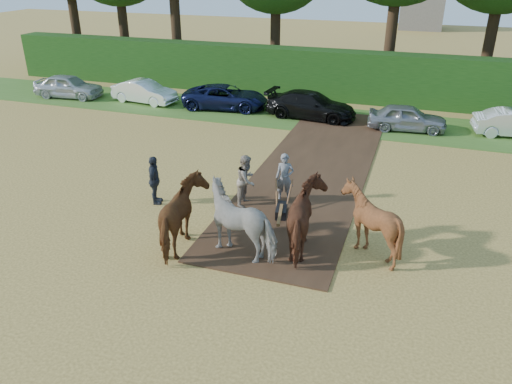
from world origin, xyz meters
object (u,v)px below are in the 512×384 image
object	(u,v)px
plough_team	(277,218)
parked_cars	(320,107)
spectator_far	(154,180)
spectator_near	(247,180)

from	to	relation	value
plough_team	parked_cars	size ratio (longest dim) A/B	0.20
spectator_far	plough_team	size ratio (longest dim) A/B	0.25
plough_team	parked_cars	world-z (taller)	plough_team
plough_team	spectator_near	bearing A→B (deg)	126.21
spectator_far	spectator_near	bearing A→B (deg)	-92.05
spectator_near	plough_team	bearing A→B (deg)	-140.30
spectator_near	spectator_far	distance (m)	3.33
parked_cars	plough_team	bearing A→B (deg)	-83.42
spectator_far	plough_team	world-z (taller)	plough_team
spectator_far	parked_cars	world-z (taller)	spectator_far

